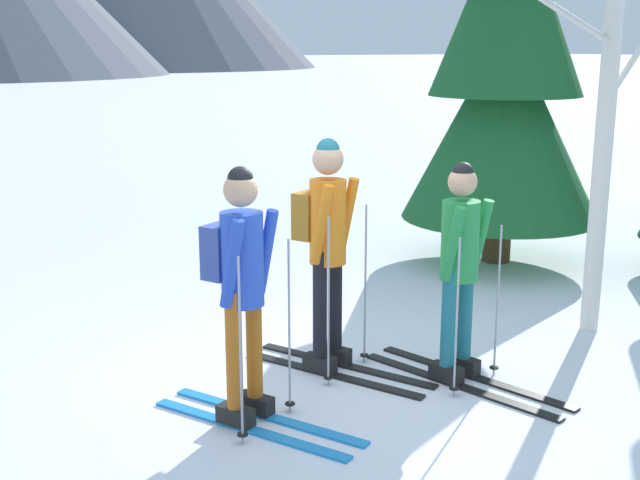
{
  "coord_description": "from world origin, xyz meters",
  "views": [
    {
      "loc": [
        -2.79,
        -4.9,
        2.48
      ],
      "look_at": [
        0.12,
        0.31,
        1.05
      ],
      "focal_mm": 45.46,
      "sensor_mm": 36.0,
      "label": 1
    }
  ],
  "objects_px": {
    "pine_tree_mid": "(507,45)",
    "skier_in_orange": "(327,240)",
    "birch_tree_tall": "(607,104)",
    "skier_in_blue": "(241,281)",
    "skier_in_green": "(460,265)"
  },
  "relations": [
    {
      "from": "pine_tree_mid",
      "to": "skier_in_orange",
      "type": "bearing_deg",
      "value": -150.94
    },
    {
      "from": "skier_in_orange",
      "to": "birch_tree_tall",
      "type": "distance_m",
      "value": 2.71
    },
    {
      "from": "skier_in_blue",
      "to": "pine_tree_mid",
      "type": "bearing_deg",
      "value": 29.07
    },
    {
      "from": "skier_in_green",
      "to": "pine_tree_mid",
      "type": "relative_size",
      "value": 0.32
    },
    {
      "from": "skier_in_blue",
      "to": "skier_in_green",
      "type": "bearing_deg",
      "value": -4.97
    },
    {
      "from": "skier_in_blue",
      "to": "skier_in_orange",
      "type": "distance_m",
      "value": 1.08
    },
    {
      "from": "skier_in_blue",
      "to": "skier_in_orange",
      "type": "relative_size",
      "value": 0.96
    },
    {
      "from": "pine_tree_mid",
      "to": "skier_in_blue",
      "type": "bearing_deg",
      "value": -150.93
    },
    {
      "from": "skier_in_green",
      "to": "pine_tree_mid",
      "type": "xyz_separation_m",
      "value": [
        2.63,
        2.55,
        1.59
      ]
    },
    {
      "from": "skier_in_blue",
      "to": "skier_in_green",
      "type": "height_order",
      "value": "skier_in_blue"
    },
    {
      "from": "pine_tree_mid",
      "to": "birch_tree_tall",
      "type": "xyz_separation_m",
      "value": [
        -0.88,
        -2.26,
        -0.49
      ]
    },
    {
      "from": "skier_in_blue",
      "to": "skier_in_green",
      "type": "distance_m",
      "value": 1.71
    },
    {
      "from": "skier_in_blue",
      "to": "pine_tree_mid",
      "type": "height_order",
      "value": "pine_tree_mid"
    },
    {
      "from": "skier_in_orange",
      "to": "birch_tree_tall",
      "type": "relative_size",
      "value": 0.46
    },
    {
      "from": "pine_tree_mid",
      "to": "birch_tree_tall",
      "type": "relative_size",
      "value": 1.39
    }
  ]
}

